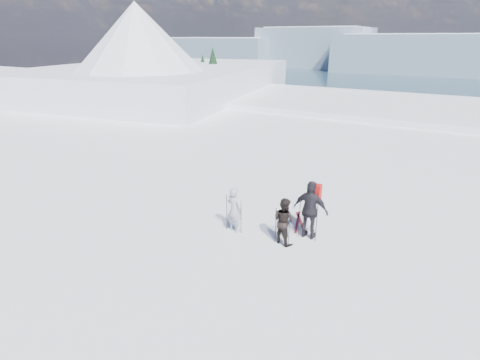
% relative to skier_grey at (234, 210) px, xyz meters
% --- Properties ---
extents(lake_basin, '(820.00, 820.00, 71.62)m').
position_rel_skier_grey_xyz_m(lake_basin, '(2.17, 27.75, -7.30)').
color(lake_basin, white).
rests_on(lake_basin, ground).
extents(near_ridge, '(31.37, 35.68, 25.62)m').
position_rel_skier_grey_xyz_m(near_ridge, '(-24.39, 27.09, -4.28)').
color(near_ridge, white).
rests_on(near_ridge, ground).
extents(skier_grey, '(0.65, 0.48, 1.61)m').
position_rel_skier_grey_xyz_m(skier_grey, '(0.00, 0.00, 0.00)').
color(skier_grey, '#9A9FA8').
rests_on(skier_grey, ground).
extents(skier_dark, '(0.91, 0.80, 1.57)m').
position_rel_skier_grey_xyz_m(skier_dark, '(1.78, 0.10, -0.02)').
color(skier_dark, black).
rests_on(skier_dark, ground).
extents(skier_pack, '(1.19, 0.51, 2.01)m').
position_rel_skier_grey_xyz_m(skier_pack, '(2.40, 0.84, 0.20)').
color(skier_pack, black).
rests_on(skier_pack, ground).
extents(backpack, '(0.43, 0.25, 0.58)m').
position_rel_skier_grey_xyz_m(backpack, '(2.40, 1.09, 1.50)').
color(backpack, '#B81311').
rests_on(backpack, skier_pack).
extents(ski_poles, '(2.97, 0.79, 1.36)m').
position_rel_skier_grey_xyz_m(ski_poles, '(1.39, 0.24, -0.16)').
color(ski_poles, black).
rests_on(ski_poles, ground).
extents(skis_loose, '(0.96, 1.66, 0.03)m').
position_rel_skier_grey_xyz_m(skis_loose, '(1.74, 1.68, -0.79)').
color(skis_loose, black).
rests_on(skis_loose, ground).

